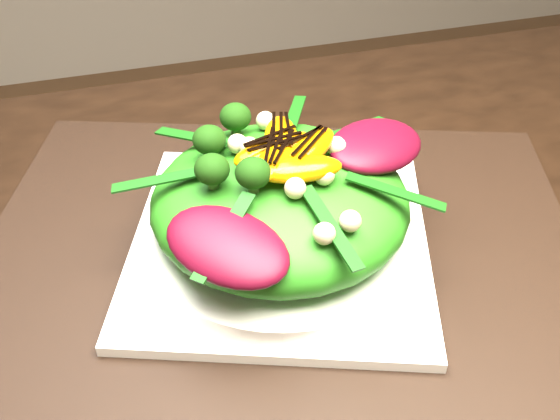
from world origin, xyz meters
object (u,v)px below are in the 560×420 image
object	(u,v)px
placemat	(280,249)
lettuce_mound	(280,201)
plate_base	(280,243)
salad_bowl	(280,231)
orange_segment	(243,144)

from	to	relation	value
placemat	lettuce_mound	bearing A→B (deg)	90.00
lettuce_mound	plate_base	bearing A→B (deg)	0.00
salad_bowl	lettuce_mound	world-z (taller)	lettuce_mound
lettuce_mound	salad_bowl	bearing A→B (deg)	0.00
placemat	orange_segment	world-z (taller)	orange_segment
plate_base	orange_segment	world-z (taller)	orange_segment
lettuce_mound	orange_segment	bearing A→B (deg)	129.70
plate_base	orange_segment	size ratio (longest dim) A/B	3.77
placemat	plate_base	bearing A→B (deg)	90.00
placemat	lettuce_mound	distance (m)	0.05
plate_base	salad_bowl	world-z (taller)	salad_bowl
plate_base	orange_segment	xyz separation A→B (m)	(-0.02, 0.03, 0.09)
placemat	salad_bowl	size ratio (longest dim) A/B	2.19
lettuce_mound	orange_segment	xyz separation A→B (m)	(-0.02, 0.03, 0.04)
placemat	salad_bowl	world-z (taller)	salad_bowl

